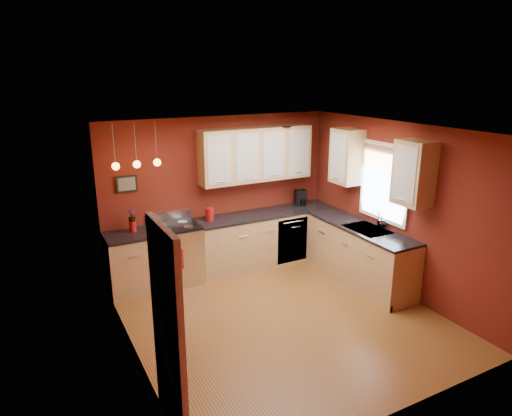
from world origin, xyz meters
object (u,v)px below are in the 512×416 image
red_canister (210,214)px  sink (367,230)px  soap_pump (381,222)px  coffee_maker (301,198)px  gas_range (176,254)px

red_canister → sink: bearing=-37.5°
sink → soap_pump: (0.21, -0.07, 0.13)m
red_canister → soap_pump: size_ratio=1.03×
sink → red_canister: 2.54m
soap_pump → coffee_maker: bearing=103.6°
red_canister → coffee_maker: 1.82m
sink → red_canister: sink is taller
gas_range → red_canister: 0.83m
gas_range → sink: bearing=-29.8°
gas_range → red_canister: size_ratio=5.18×
red_canister → coffee_maker: bearing=1.8°
coffee_maker → soap_pump: (0.40, -1.67, -0.03)m
gas_range → coffee_maker: size_ratio=3.90×
red_canister → soap_pump: 2.74m
sink → coffee_maker: bearing=96.8°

